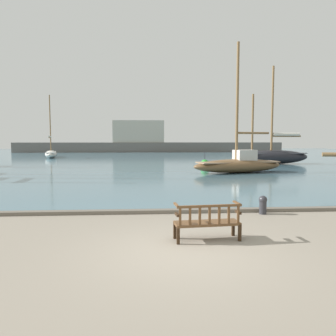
{
  "coord_description": "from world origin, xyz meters",
  "views": [
    {
      "loc": [
        -0.81,
        -7.04,
        2.46
      ],
      "look_at": [
        0.34,
        10.0,
        1.0
      ],
      "focal_mm": 35.0,
      "sensor_mm": 36.0,
      "label": 1
    }
  ],
  "objects_px": {
    "park_bench": "(207,221)",
    "sailboat_far_starboard": "(273,155)",
    "sailboat_outer_starboard": "(51,153)",
    "sailboat_distant_harbor": "(239,163)",
    "mooring_bollard": "(263,204)",
    "channel_buoy": "(205,163)"
  },
  "relations": [
    {
      "from": "park_bench",
      "to": "sailboat_far_starboard",
      "type": "distance_m",
      "value": 26.35
    },
    {
      "from": "sailboat_outer_starboard",
      "to": "sailboat_distant_harbor",
      "type": "xyz_separation_m",
      "value": [
        19.63,
        -21.68,
        0.05
      ]
    },
    {
      "from": "park_bench",
      "to": "mooring_bollard",
      "type": "relative_size",
      "value": 2.65
    },
    {
      "from": "sailboat_outer_starboard",
      "to": "sailboat_far_starboard",
      "type": "bearing_deg",
      "value": -27.96
    },
    {
      "from": "sailboat_distant_harbor",
      "to": "mooring_bollard",
      "type": "distance_m",
      "value": 13.33
    },
    {
      "from": "sailboat_outer_starboard",
      "to": "channel_buoy",
      "type": "xyz_separation_m",
      "value": [
        17.91,
        -17.23,
        -0.27
      ]
    },
    {
      "from": "park_bench",
      "to": "channel_buoy",
      "type": "distance_m",
      "value": 20.48
    },
    {
      "from": "park_bench",
      "to": "channel_buoy",
      "type": "relative_size",
      "value": 1.17
    },
    {
      "from": "park_bench",
      "to": "sailboat_distant_harbor",
      "type": "xyz_separation_m",
      "value": [
        5.3,
        15.72,
        0.28
      ]
    },
    {
      "from": "sailboat_outer_starboard",
      "to": "mooring_bollard",
      "type": "relative_size",
      "value": 13.56
    },
    {
      "from": "sailboat_outer_starboard",
      "to": "sailboat_distant_harbor",
      "type": "bearing_deg",
      "value": -47.84
    },
    {
      "from": "sailboat_outer_starboard",
      "to": "sailboat_distant_harbor",
      "type": "distance_m",
      "value": 29.24
    },
    {
      "from": "park_bench",
      "to": "sailboat_distant_harbor",
      "type": "relative_size",
      "value": 0.18
    },
    {
      "from": "sailboat_far_starboard",
      "to": "channel_buoy",
      "type": "distance_m",
      "value": 8.4
    },
    {
      "from": "sailboat_far_starboard",
      "to": "sailboat_distant_harbor",
      "type": "bearing_deg",
      "value": -125.24
    },
    {
      "from": "park_bench",
      "to": "channel_buoy",
      "type": "height_order",
      "value": "channel_buoy"
    },
    {
      "from": "sailboat_outer_starboard",
      "to": "sailboat_far_starboard",
      "type": "height_order",
      "value": "sailboat_far_starboard"
    },
    {
      "from": "sailboat_outer_starboard",
      "to": "mooring_bollard",
      "type": "xyz_separation_m",
      "value": [
        16.71,
        -34.68,
        -0.36
      ]
    },
    {
      "from": "sailboat_distant_harbor",
      "to": "sailboat_outer_starboard",
      "type": "bearing_deg",
      "value": 132.16
    },
    {
      "from": "sailboat_outer_starboard",
      "to": "sailboat_distant_harbor",
      "type": "height_order",
      "value": "sailboat_distant_harbor"
    },
    {
      "from": "park_bench",
      "to": "sailboat_distant_harbor",
      "type": "height_order",
      "value": "sailboat_distant_harbor"
    },
    {
      "from": "sailboat_outer_starboard",
      "to": "sailboat_far_starboard",
      "type": "distance_m",
      "value": 28.77
    }
  ]
}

